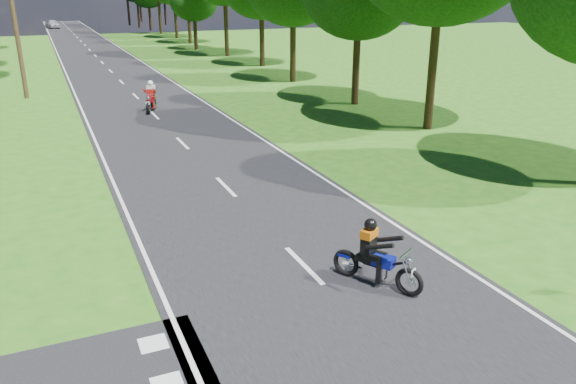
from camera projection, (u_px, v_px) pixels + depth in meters
name	position (u px, v px, depth m)	size (l,w,h in m)	color
ground	(346.00, 308.00, 11.31)	(160.00, 160.00, 0.00)	#255F15
main_road	(95.00, 56.00, 54.45)	(7.00, 140.00, 0.02)	black
road_markings	(96.00, 58.00, 52.78)	(7.40, 140.00, 0.01)	silver
telegraph_pole	(16.00, 27.00, 31.84)	(1.20, 0.26, 8.00)	#382616
rider_near_blue	(378.00, 253.00, 11.90)	(0.61, 1.82, 1.51)	#0D1691
rider_far_red	(151.00, 96.00, 29.32)	(0.63, 1.90, 1.58)	maroon
distant_car	(52.00, 24.00, 92.34)	(1.69, 4.20, 1.43)	silver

